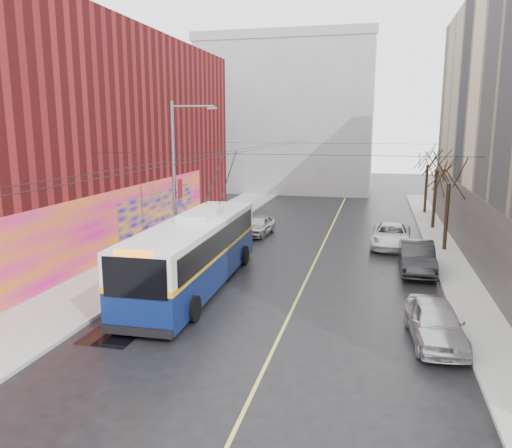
{
  "coord_description": "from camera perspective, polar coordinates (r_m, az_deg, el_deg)",
  "views": [
    {
      "loc": [
        4.73,
        -15.97,
        7.61
      ],
      "look_at": [
        -1.46,
        9.53,
        2.49
      ],
      "focal_mm": 35.0,
      "sensor_mm": 36.0,
      "label": 1
    }
  ],
  "objects": [
    {
      "name": "trolleybus",
      "position": [
        24.1,
        -6.99,
        -3.15
      ],
      "size": [
        3.34,
        13.25,
        6.24
      ],
      "rotation": [
        0.0,
        0.0,
        0.02
      ],
      "color": "#09174A",
      "rests_on": "ground"
    },
    {
      "name": "pedestrian_a",
      "position": [
        26.6,
        -12.59,
        -3.69
      ],
      "size": [
        0.56,
        0.69,
        1.63
      ],
      "primitive_type": "imported",
      "rotation": [
        0.0,
        0.0,
        1.25
      ],
      "color": "black",
      "rests_on": "sidewalk_left"
    },
    {
      "name": "tree_far",
      "position": [
        46.24,
        19.08,
        7.38
      ],
      "size": [
        3.2,
        3.2,
        6.57
      ],
      "color": "black",
      "rests_on": "ground"
    },
    {
      "name": "lane_line",
      "position": [
        31.09,
        7.27,
        -3.21
      ],
      "size": [
        0.12,
        50.0,
        0.01
      ],
      "primitive_type": "cube",
      "color": "#BFB74C",
      "rests_on": "ground"
    },
    {
      "name": "tree_near",
      "position": [
        32.37,
        21.28,
        5.63
      ],
      "size": [
        3.2,
        3.2,
        6.4
      ],
      "color": "black",
      "rests_on": "ground"
    },
    {
      "name": "streetlight_pole",
      "position": [
        28.29,
        -9.07,
        5.3
      ],
      "size": [
        2.65,
        0.6,
        9.0
      ],
      "color": "slate",
      "rests_on": "ground"
    },
    {
      "name": "following_car",
      "position": [
        35.62,
        0.29,
        -0.16
      ],
      "size": [
        1.97,
        4.19,
        1.39
      ],
      "primitive_type": "imported",
      "rotation": [
        0.0,
        0.0,
        -0.08
      ],
      "color": "#A0A1A5",
      "rests_on": "ground"
    },
    {
      "name": "building_far",
      "position": [
        61.92,
        3.74,
        12.32
      ],
      "size": [
        20.5,
        12.1,
        18.0
      ],
      "color": "gray",
      "rests_on": "ground"
    },
    {
      "name": "parked_car_c",
      "position": [
        33.26,
        15.18,
        -1.29
      ],
      "size": [
        2.67,
        5.35,
        1.46
      ],
      "primitive_type": "imported",
      "rotation": [
        0.0,
        0.0,
        -0.05
      ],
      "color": "silver",
      "rests_on": "ground"
    },
    {
      "name": "catenary_wires",
      "position": [
        31.62,
        0.34,
        8.57
      ],
      "size": [
        18.0,
        60.0,
        0.22
      ],
      "color": "black"
    },
    {
      "name": "parked_car_a",
      "position": [
        19.26,
        19.81,
        -10.51
      ],
      "size": [
        2.14,
        4.52,
        1.49
      ],
      "primitive_type": "imported",
      "rotation": [
        0.0,
        0.0,
        0.09
      ],
      "color": "silver",
      "rests_on": "ground"
    },
    {
      "name": "puddle",
      "position": [
        20.28,
        -15.07,
        -11.38
      ],
      "size": [
        1.98,
        3.52,
        0.01
      ],
      "primitive_type": "cube",
      "color": "black",
      "rests_on": "ground"
    },
    {
      "name": "parked_car_b",
      "position": [
        27.89,
        17.91,
        -3.62
      ],
      "size": [
        1.74,
        4.9,
        1.61
      ],
      "primitive_type": "imported",
      "rotation": [
        0.0,
        0.0,
        0.01
      ],
      "color": "black",
      "rests_on": "ground"
    },
    {
      "name": "sidewalk_right",
      "position": [
        29.28,
        21.6,
        -4.66
      ],
      "size": [
        2.0,
        60.0,
        0.15
      ],
      "primitive_type": "cube",
      "color": "gray",
      "rests_on": "ground"
    },
    {
      "name": "pedestrian_b",
      "position": [
        28.42,
        -13.87,
        -2.83
      ],
      "size": [
        0.87,
        0.96,
        1.6
      ],
      "primitive_type": "imported",
      "rotation": [
        0.0,
        0.0,
        1.15
      ],
      "color": "black",
      "rests_on": "sidewalk_left"
    },
    {
      "name": "sidewalk_left",
      "position": [
        31.64,
        -10.53,
        -2.92
      ],
      "size": [
        4.0,
        60.0,
        0.15
      ],
      "primitive_type": "cube",
      "color": "gray",
      "rests_on": "ground"
    },
    {
      "name": "building_left",
      "position": [
        36.44,
        -21.31,
        9.33
      ],
      "size": [
        12.11,
        36.0,
        14.0
      ],
      "color": "#5E1215",
      "rests_on": "ground"
    },
    {
      "name": "pedestrian_c",
      "position": [
        27.68,
        -11.53,
        -2.77
      ],
      "size": [
        1.06,
        1.4,
        1.92
      ],
      "primitive_type": "imported",
      "rotation": [
        0.0,
        0.0,
        1.88
      ],
      "color": "black",
      "rests_on": "sidewalk_left"
    },
    {
      "name": "ground",
      "position": [
        18.31,
        -2.67,
        -13.52
      ],
      "size": [
        140.0,
        140.0,
        0.0
      ],
      "primitive_type": "plane",
      "color": "black",
      "rests_on": "ground"
    },
    {
      "name": "pigeons_flying",
      "position": [
        26.2,
        -2.17,
        10.47
      ],
      "size": [
        2.17,
        1.95,
        2.78
      ],
      "color": "slate"
    },
    {
      "name": "tree_mid",
      "position": [
        39.28,
        20.0,
        6.94
      ],
      "size": [
        3.2,
        3.2,
        6.68
      ],
      "color": "black",
      "rests_on": "ground"
    }
  ]
}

